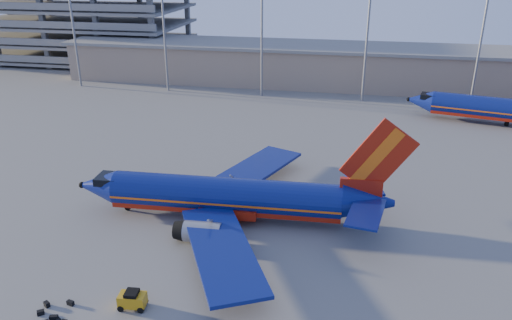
# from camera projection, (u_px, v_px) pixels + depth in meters

# --- Properties ---
(ground) EXTENTS (220.00, 220.00, 0.00)m
(ground) POSITION_uv_depth(u_px,v_px,m) (230.00, 198.00, 58.65)
(ground) COLOR slate
(ground) RESTS_ON ground
(terminal_building) EXTENTS (122.00, 16.00, 8.50)m
(terminal_building) POSITION_uv_depth(u_px,v_px,m) (340.00, 65.00, 107.73)
(terminal_building) COLOR gray
(terminal_building) RESTS_ON ground
(parking_garage) EXTENTS (62.00, 32.00, 21.40)m
(parking_garage) POSITION_uv_depth(u_px,v_px,m) (71.00, 14.00, 132.54)
(parking_garage) COLOR slate
(parking_garage) RESTS_ON ground
(light_mast_row) EXTENTS (101.60, 1.60, 28.65)m
(light_mast_row) POSITION_uv_depth(u_px,v_px,m) (315.00, 6.00, 92.71)
(light_mast_row) COLOR gray
(light_mast_row) RESTS_ON ground
(aircraft_main) EXTENTS (35.86, 34.46, 12.14)m
(aircraft_main) POSITION_uv_depth(u_px,v_px,m) (233.00, 197.00, 53.18)
(aircraft_main) COLOR navy
(aircraft_main) RESTS_ON ground
(baggage_tug) EXTENTS (2.29, 1.50, 1.57)m
(baggage_tug) POSITION_uv_depth(u_px,v_px,m) (132.00, 299.00, 40.16)
(baggage_tug) COLOR #CB9112
(baggage_tug) RESTS_ON ground
(luggage_pile) EXTENTS (3.18, 3.43, 0.53)m
(luggage_pile) POSITION_uv_depth(u_px,v_px,m) (54.00, 317.00, 39.10)
(luggage_pile) COLOR black
(luggage_pile) RESTS_ON ground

